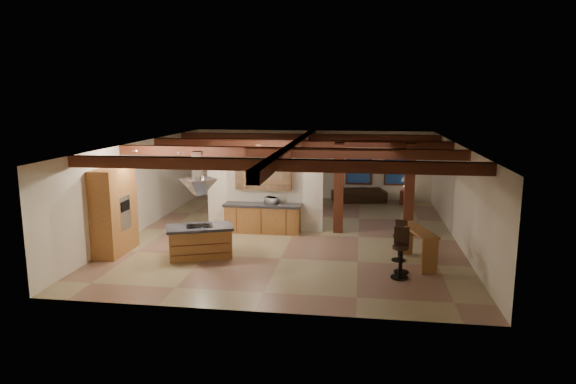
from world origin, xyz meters
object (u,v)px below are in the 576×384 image
object	(u,v)px
sofa	(359,194)
kitchen_island	(200,241)
dining_table	(289,202)
bar_counter	(417,240)

from	to	relation	value
sofa	kitchen_island	bearing A→B (deg)	52.74
dining_table	bar_counter	size ratio (longest dim) A/B	1.06
dining_table	bar_counter	world-z (taller)	bar_counter
kitchen_island	dining_table	world-z (taller)	kitchen_island
kitchen_island	bar_counter	size ratio (longest dim) A/B	1.08
dining_table	sofa	bearing A→B (deg)	41.28
bar_counter	kitchen_island	bearing A→B (deg)	-177.41
sofa	bar_counter	xyz separation A→B (m)	(1.55, -7.85, 0.31)
dining_table	sofa	distance (m)	3.38
kitchen_island	bar_counter	bearing A→B (deg)	2.59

